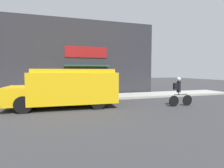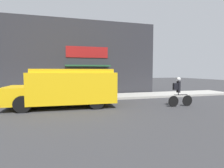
{
  "view_description": "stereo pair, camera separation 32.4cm",
  "coord_description": "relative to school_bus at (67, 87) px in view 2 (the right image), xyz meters",
  "views": [
    {
      "loc": [
        0.42,
        -11.09,
        1.93
      ],
      "look_at": [
        3.74,
        -0.2,
        1.1
      ],
      "focal_mm": 28.0,
      "sensor_mm": 36.0,
      "label": 1
    },
    {
      "loc": [
        0.73,
        -11.18,
        1.93
      ],
      "look_at": [
        3.74,
        -0.2,
        1.1
      ],
      "focal_mm": 28.0,
      "sensor_mm": 36.0,
      "label": 2
    }
  ],
  "objects": [
    {
      "name": "ground_plane",
      "position": [
        -0.87,
        1.37,
        -1.08
      ],
      "size": [
        70.0,
        70.0,
        0.0
      ],
      "primitive_type": "plane",
      "color": "#38383A"
    },
    {
      "name": "sidewalk",
      "position": [
        -0.87,
        2.52,
        -1.0
      ],
      "size": [
        28.0,
        2.31,
        0.15
      ],
      "color": "#ADAAA3",
      "rests_on": "ground_plane"
    },
    {
      "name": "storefront",
      "position": [
        -0.82,
        3.88,
        1.86
      ],
      "size": [
        16.2,
        0.87,
        5.89
      ],
      "color": "#2D2D33",
      "rests_on": "ground_plane"
    },
    {
      "name": "school_bus",
      "position": [
        0.0,
        0.0,
        0.0
      ],
      "size": [
        5.71,
        2.98,
        2.05
      ],
      "rotation": [
        0.0,
        0.0,
        -0.04
      ],
      "color": "yellow",
      "rests_on": "ground_plane"
    },
    {
      "name": "cyclist",
      "position": [
        5.88,
        -1.65,
        -0.27
      ],
      "size": [
        1.48,
        0.22,
        1.61
      ],
      "rotation": [
        0.0,
        0.0,
        -0.01
      ],
      "color": "black",
      "rests_on": "ground_plane"
    }
  ]
}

